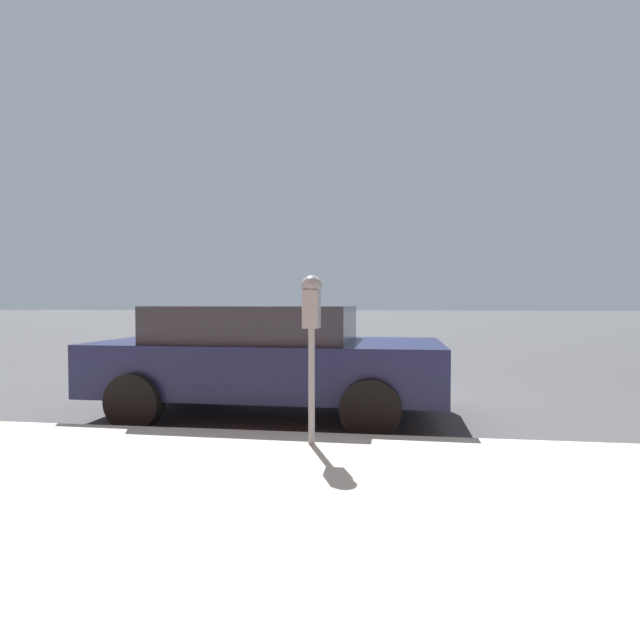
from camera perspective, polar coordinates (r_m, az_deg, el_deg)
name	(u,v)px	position (r m, az deg, el deg)	size (l,w,h in m)	color
ground_plane	(297,402)	(7.24, -2.63, -9.39)	(220.00, 220.00, 0.00)	#424244
parking_meter	(312,316)	(4.44, -0.98, 0.50)	(0.21, 0.19, 1.51)	gray
car_navy	(267,356)	(6.35, -6.06, -4.17)	(2.20, 4.27, 1.38)	#14193D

